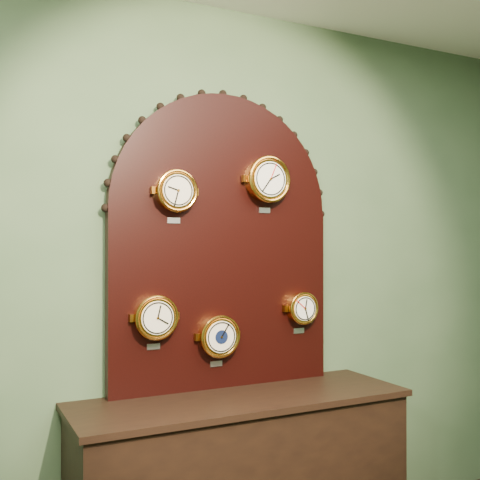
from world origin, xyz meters
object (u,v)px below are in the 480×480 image
display_board (223,231)px  hygrometer (156,317)px  arabic_clock (268,180)px  tide_clock (302,308)px  barometer (219,336)px  roman_clock (176,191)px

display_board → hygrometer: bearing=-170.1°
arabic_clock → hygrometer: bearing=179.9°
tide_clock → hygrometer: bearing=-179.9°
arabic_clock → display_board: bearing=163.5°
display_board → barometer: size_ratio=5.77×
display_board → arabic_clock: bearing=-16.5°
hygrometer → barometer: 0.35m
roman_clock → arabic_clock: bearing=-0.1°
arabic_clock → tide_clock: bearing=0.5°
roman_clock → arabic_clock: size_ratio=0.88×
barometer → hygrometer: bearing=180.0°
display_board → roman_clock: bearing=-166.7°
tide_clock → barometer: bearing=-179.9°
roman_clock → hygrometer: roman_clock is taller
display_board → barometer: (-0.05, -0.07, -0.53)m
barometer → tide_clock: 0.50m
arabic_clock → hygrometer: size_ratio=1.11×
hygrometer → tide_clock: hygrometer is taller
arabic_clock → barometer: bearing=179.9°
display_board → barometer: display_board is taller
hygrometer → tide_clock: (0.82, 0.00, 0.00)m
arabic_clock → hygrometer: arabic_clock is taller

